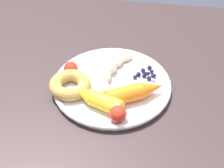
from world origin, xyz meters
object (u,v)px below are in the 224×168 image
(carrot_orange, at_px, (136,92))
(carrot_yellow, at_px, (97,99))
(plate, at_px, (112,85))
(tomato_mid, at_px, (118,114))
(banana, at_px, (113,69))
(donut, at_px, (70,85))
(tomato_near, at_px, (71,69))
(blueberry_pile, at_px, (146,74))
(dining_table, at_px, (103,104))

(carrot_orange, height_order, carrot_yellow, carrot_orange)
(carrot_orange, bearing_deg, plate, 146.73)
(carrot_yellow, xyz_separation_m, tomato_mid, (0.05, -0.04, 0.00))
(banana, bearing_deg, donut, -140.29)
(carrot_orange, height_order, donut, carrot_orange)
(plate, distance_m, carrot_yellow, 0.08)
(plate, height_order, tomato_mid, tomato_mid)
(banana, distance_m, carrot_orange, 0.10)
(carrot_orange, bearing_deg, banana, 129.27)
(plate, xyz_separation_m, carrot_yellow, (-0.02, -0.07, 0.02))
(banana, distance_m, tomato_mid, 0.16)
(carrot_orange, distance_m, donut, 0.15)
(tomato_near, bearing_deg, carrot_orange, -20.30)
(plate, height_order, blueberry_pile, blueberry_pile)
(carrot_yellow, bearing_deg, donut, 150.44)
(banana, height_order, carrot_orange, carrot_orange)
(carrot_orange, xyz_separation_m, tomato_mid, (-0.03, -0.07, -0.00))
(donut, bearing_deg, banana, 39.71)
(banana, distance_m, donut, 0.12)
(carrot_yellow, relative_size, tomato_near, 3.60)
(plate, bearing_deg, tomato_mid, -75.25)
(donut, bearing_deg, carrot_orange, -2.09)
(plate, height_order, tomato_near, tomato_near)
(donut, bearing_deg, plate, 19.94)
(blueberry_pile, distance_m, tomato_near, 0.18)
(dining_table, bearing_deg, tomato_near, -175.14)
(banana, height_order, tomato_near, tomato_near)
(plate, height_order, carrot_yellow, carrot_yellow)
(dining_table, xyz_separation_m, carrot_yellow, (0.01, -0.10, 0.12))
(carrot_yellow, bearing_deg, dining_table, 93.67)
(plate, relative_size, blueberry_pile, 5.05)
(carrot_orange, distance_m, carrot_yellow, 0.09)
(blueberry_pile, bearing_deg, donut, -156.22)
(dining_table, xyz_separation_m, tomato_near, (-0.08, -0.01, 0.12))
(dining_table, height_order, banana, banana)
(carrot_orange, distance_m, tomato_mid, 0.08)
(blueberry_pile, bearing_deg, carrot_yellow, -131.16)
(dining_table, distance_m, tomato_mid, 0.19)
(dining_table, distance_m, blueberry_pile, 0.15)
(dining_table, bearing_deg, carrot_orange, -36.98)
(banana, distance_m, tomato_near, 0.10)
(donut, xyz_separation_m, tomato_mid, (0.12, -0.08, 0.00))
(carrot_yellow, height_order, donut, carrot_yellow)
(dining_table, bearing_deg, donut, -136.09)
(plate, bearing_deg, carrot_yellow, -107.08)
(plate, relative_size, donut, 2.91)
(dining_table, xyz_separation_m, blueberry_pile, (0.11, 0.01, 0.11))
(donut, distance_m, tomato_mid, 0.15)
(banana, relative_size, blueberry_pile, 2.80)
(banana, xyz_separation_m, blueberry_pile, (0.08, 0.00, -0.01))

